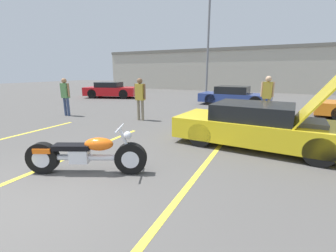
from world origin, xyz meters
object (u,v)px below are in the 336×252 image
(spectator_near_motorcycle, at_px, (140,95))
(spectator_by_show_car, at_px, (65,94))
(light_pole, at_px, (209,43))
(show_car_hood_open, at_px, (259,126))
(parked_car_left_row, at_px, (111,90))
(motorcycle, at_px, (86,155))
(parked_car_mid_row, at_px, (234,96))
(spectator_midground, at_px, (267,94))

(spectator_near_motorcycle, height_order, spectator_by_show_car, spectator_near_motorcycle)
(light_pole, xyz_separation_m, show_car_hood_open, (5.19, -13.15, -3.77))
(parked_car_left_row, bearing_deg, spectator_near_motorcycle, -60.93)
(motorcycle, relative_size, show_car_hood_open, 0.50)
(light_pole, bearing_deg, motorcycle, -82.26)
(parked_car_mid_row, relative_size, spectator_by_show_car, 2.46)
(show_car_hood_open, bearing_deg, motorcycle, -128.04)
(light_pole, xyz_separation_m, spectator_by_show_car, (-3.15, -12.26, -3.33))
(motorcycle, xyz_separation_m, spectator_by_show_car, (-5.38, 4.17, 0.63))
(parked_car_mid_row, distance_m, spectator_midground, 4.33)
(parked_car_left_row, relative_size, spectator_midground, 2.38)
(motorcycle, relative_size, parked_car_mid_row, 0.53)
(light_pole, distance_m, show_car_hood_open, 14.63)
(motorcycle, relative_size, spectator_near_motorcycle, 1.29)
(motorcycle, distance_m, spectator_midground, 7.91)
(parked_car_mid_row, height_order, spectator_by_show_car, spectator_by_show_car)
(show_car_hood_open, relative_size, spectator_midground, 2.46)
(parked_car_mid_row, relative_size, spectator_near_motorcycle, 2.42)
(parked_car_mid_row, distance_m, spectator_by_show_car, 9.45)
(motorcycle, height_order, parked_car_mid_row, parked_car_mid_row)
(spectator_by_show_car, bearing_deg, parked_car_mid_row, 47.57)
(motorcycle, distance_m, parked_car_mid_row, 11.18)
(parked_car_left_row, height_order, spectator_midground, spectator_midground)
(show_car_hood_open, distance_m, spectator_midground, 4.07)
(light_pole, height_order, spectator_by_show_car, light_pole)
(show_car_hood_open, xyz_separation_m, parked_car_mid_row, (-1.97, 7.85, -0.03))
(motorcycle, height_order, show_car_hood_open, show_car_hood_open)
(motorcycle, xyz_separation_m, spectator_near_motorcycle, (-1.77, 4.79, 0.65))
(light_pole, bearing_deg, spectator_by_show_car, -104.41)
(parked_car_mid_row, height_order, spectator_midground, spectator_midground)
(light_pole, bearing_deg, spectator_midground, -60.41)
(spectator_by_show_car, bearing_deg, light_pole, 75.59)
(light_pole, bearing_deg, spectator_near_motorcycle, -87.72)
(light_pole, xyz_separation_m, parked_car_left_row, (-6.24, -5.37, -3.76))
(spectator_by_show_car, distance_m, spectator_midground, 8.90)
(motorcycle, xyz_separation_m, parked_car_mid_row, (0.98, 11.13, 0.16))
(motorcycle, distance_m, spectator_near_motorcycle, 5.15)
(show_car_hood_open, distance_m, spectator_near_motorcycle, 4.98)
(spectator_near_motorcycle, bearing_deg, light_pole, 92.28)
(light_pole, bearing_deg, parked_car_left_row, -139.25)
(motorcycle, xyz_separation_m, spectator_midground, (2.94, 7.31, 0.71))
(spectator_near_motorcycle, height_order, spectator_midground, spectator_midground)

